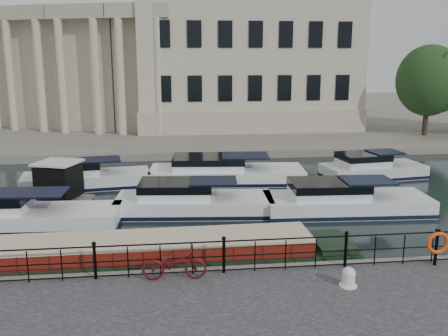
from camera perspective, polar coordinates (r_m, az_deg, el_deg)
The scene contains 10 objects.
ground_plane at distance 18.53m, azimuth -0.83°, elevation -10.50°, with size 160.00×160.00×0.00m, color black.
far_bank at distance 56.40m, azimuth -4.89°, elevation 5.54°, with size 120.00×42.00×0.55m, color #6B665B.
railing at distance 16.00m, azimuth -0.02°, elevation -9.72°, with size 24.14×0.14×1.22m.
civic_building at distance 51.65m, azimuth -6.00°, elevation 12.38°, with size 53.55×31.84×16.85m.
bicycle at distance 15.67m, azimuth -5.69°, elevation -10.81°, with size 0.69×1.97×1.04m, color #4D0D15.
mooring_bollard at distance 15.70m, azimuth 14.05°, elevation -12.03°, with size 0.54×0.54×0.61m.
life_ring_post at distance 17.85m, azimuth 23.24°, elevation -7.93°, with size 0.76×0.20×1.25m.
narrowboat at distance 17.84m, azimuth -11.71°, elevation -10.46°, with size 16.58×2.42×1.60m.
harbour_hut at distance 26.66m, azimuth -18.33°, elevation -1.71°, with size 3.30×3.03×2.17m.
cabin_cruisers at distance 26.12m, azimuth -2.58°, elevation -2.69°, with size 27.83×10.50×1.99m.
Camera 1 is at (-1.71, -16.93, 7.32)m, focal length 40.00 mm.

